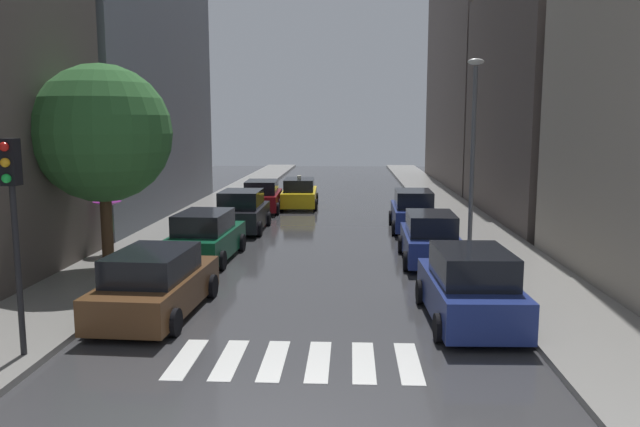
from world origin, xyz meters
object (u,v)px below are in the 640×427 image
object	(u,v)px
parked_car_left_second	(206,237)
parked_car_left_third	(242,212)
taxi_midroad	(299,194)
parked_car_right_second	(430,239)
parked_car_right_third	(413,211)
parked_car_left_nearest	(156,284)
parked_car_right_nearest	(470,288)
street_tree_left	(102,134)
traffic_light_left_corner	(12,199)
pedestrian_foreground	(108,216)
lamp_post_right	(473,140)
parked_car_left_fourth	(262,197)

from	to	relation	value
parked_car_left_second	parked_car_left_third	distance (m)	5.98
parked_car_left_second	taxi_midroad	size ratio (longest dim) A/B	1.00
parked_car_right_second	parked_car_right_third	distance (m)	6.51
parked_car_left_nearest	parked_car_left_third	xyz separation A→B (m)	(0.03, 12.24, 0.06)
parked_car_right_nearest	street_tree_left	xyz separation A→B (m)	(-10.49, 4.32, 3.57)
taxi_midroad	traffic_light_left_corner	size ratio (longest dim) A/B	1.08
parked_car_left_third	pedestrian_foreground	distance (m)	6.87
parked_car_left_nearest	street_tree_left	world-z (taller)	street_tree_left
parked_car_left_third	parked_car_right_third	xyz separation A→B (m)	(7.58, 0.59, -0.01)
parked_car_left_second	lamp_post_right	size ratio (longest dim) A/B	0.68
parked_car_left_third	parked_car_left_nearest	bearing A→B (deg)	179.99
parked_car_right_nearest	lamp_post_right	size ratio (longest dim) A/B	0.65
parked_car_left_fourth	parked_car_right_third	bearing A→B (deg)	-128.83
parked_car_left_nearest	parked_car_left_second	bearing A→B (deg)	4.77
parked_car_right_nearest	parked_car_right_second	world-z (taller)	parked_car_right_nearest
parked_car_left_second	parked_car_right_second	distance (m)	7.76
parked_car_right_nearest	traffic_light_left_corner	xyz separation A→B (m)	(-9.38, -2.98, 2.45)
pedestrian_foreground	street_tree_left	world-z (taller)	street_tree_left
pedestrian_foreground	lamp_post_right	xyz separation A→B (m)	(13.04, 1.86, 2.63)
lamp_post_right	parked_car_left_second	bearing A→B (deg)	-167.36
parked_car_left_third	parked_car_left_fourth	size ratio (longest dim) A/B	0.95
pedestrian_foreground	traffic_light_left_corner	bearing A→B (deg)	-44.89
parked_car_right_nearest	parked_car_right_second	bearing A→B (deg)	-0.51
parked_car_left_third	traffic_light_left_corner	distance (m)	15.72
pedestrian_foreground	traffic_light_left_corner	size ratio (longest dim) A/B	0.43
traffic_light_left_corner	lamp_post_right	xyz separation A→B (m)	(11.00, 11.59, 0.84)
taxi_midroad	pedestrian_foreground	world-z (taller)	pedestrian_foreground
parked_car_right_nearest	parked_car_left_third	bearing A→B (deg)	29.92
traffic_light_left_corner	parked_car_right_third	bearing A→B (deg)	59.84
parked_car_right_nearest	street_tree_left	distance (m)	11.90
parked_car_right_third	parked_car_right_second	bearing A→B (deg)	-179.47
lamp_post_right	street_tree_left	bearing A→B (deg)	-160.49
parked_car_left_third	parked_car_right_second	distance (m)	9.57
taxi_midroad	street_tree_left	size ratio (longest dim) A/B	0.73
parked_car_left_third	parked_car_right_third	distance (m)	7.60
pedestrian_foreground	parked_car_right_third	bearing A→B (deg)	62.29
taxi_midroad	parked_car_right_second	bearing A→B (deg)	-159.83
parked_car_left_second	parked_car_right_second	bearing A→B (deg)	-87.33
traffic_light_left_corner	parked_car_right_nearest	bearing A→B (deg)	17.60
pedestrian_foreground	lamp_post_right	size ratio (longest dim) A/B	0.27
taxi_midroad	pedestrian_foreground	size ratio (longest dim) A/B	2.52
lamp_post_right	parked_car_right_nearest	bearing A→B (deg)	-100.64
pedestrian_foreground	parked_car_right_second	bearing A→B (deg)	32.19
parked_car_right_nearest	taxi_midroad	distance (m)	21.19
parked_car_left_nearest	taxi_midroad	size ratio (longest dim) A/B	1.04
taxi_midroad	street_tree_left	xyz separation A→B (m)	(-4.74, -16.07, 3.65)
street_tree_left	lamp_post_right	xyz separation A→B (m)	(12.11, 4.29, -0.28)
parked_car_left_fourth	parked_car_right_nearest	size ratio (longest dim) A/B	1.01
pedestrian_foreground	traffic_light_left_corner	xyz separation A→B (m)	(2.04, -9.73, 1.79)
parked_car_right_third	lamp_post_right	distance (m)	5.77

